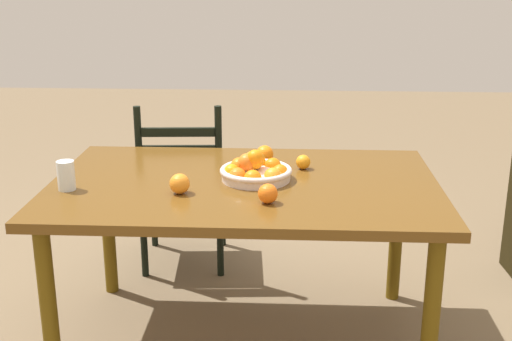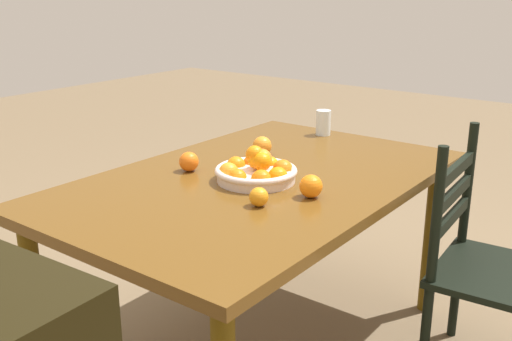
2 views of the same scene
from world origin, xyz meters
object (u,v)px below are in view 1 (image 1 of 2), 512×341
fruit_bowl (255,170)px  orange_loose_3 (180,184)px  chair_near_window (183,188)px  orange_loose_2 (303,162)px  orange_loose_1 (268,194)px  drinking_glass (66,175)px  orange_loose_0 (265,154)px  dining_table (244,198)px

fruit_bowl → orange_loose_3: size_ratio=3.77×
chair_near_window → orange_loose_2: bearing=133.5°
orange_loose_1 → orange_loose_3: orange_loose_3 is taller
drinking_glass → orange_loose_0: bearing=28.3°
orange_loose_1 → orange_loose_3: 0.36m
chair_near_window → orange_loose_0: size_ratio=11.71×
fruit_bowl → orange_loose_2: bearing=38.7°
orange_loose_0 → orange_loose_1: bearing=-86.5°
orange_loose_0 → drinking_glass: drinking_glass is taller
orange_loose_0 → drinking_glass: (-0.77, -0.41, 0.02)m
fruit_bowl → chair_near_window: bearing=120.2°
chair_near_window → drinking_glass: size_ratio=7.82×
dining_table → orange_loose_3: (-0.24, -0.16, 0.11)m
orange_loose_3 → drinking_glass: size_ratio=0.68×
orange_loose_2 → drinking_glass: 0.99m
orange_loose_1 → orange_loose_3: size_ratio=0.94×
orange_loose_2 → orange_loose_3: 0.60m
fruit_bowl → orange_loose_0: size_ratio=3.81×
drinking_glass → orange_loose_1: bearing=-8.1°
orange_loose_2 → fruit_bowl: bearing=-141.3°
chair_near_window → orange_loose_0: 0.75m
orange_loose_0 → orange_loose_2: (0.17, -0.09, -0.01)m
dining_table → fruit_bowl: fruit_bowl is taller
chair_near_window → drinking_glass: (-0.31, -0.90, 0.36)m
orange_loose_0 → orange_loose_1: (0.03, -0.53, -0.00)m
orange_loose_2 → drinking_glass: size_ratio=0.54×
fruit_bowl → orange_loose_1: fruit_bowl is taller
drinking_glass → dining_table: bearing=11.5°
chair_near_window → orange_loose_1: size_ratio=12.25×
fruit_bowl → drinking_glass: (-0.74, -0.16, 0.02)m
orange_loose_1 → orange_loose_2: size_ratio=1.19×
chair_near_window → orange_loose_1: 1.17m
dining_table → fruit_bowl: 0.13m
orange_loose_0 → dining_table: bearing=-105.0°
chair_near_window → orange_loose_2: (0.63, -0.57, 0.33)m
orange_loose_1 → drinking_glass: (-0.80, 0.11, 0.02)m
orange_loose_3 → drinking_glass: bearing=177.2°
orange_loose_1 → orange_loose_0: bearing=93.5°
chair_near_window → orange_loose_2: chair_near_window is taller
dining_table → drinking_glass: 0.72m
chair_near_window → orange_loose_2: size_ratio=14.60×
dining_table → orange_loose_0: bearing=75.0°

